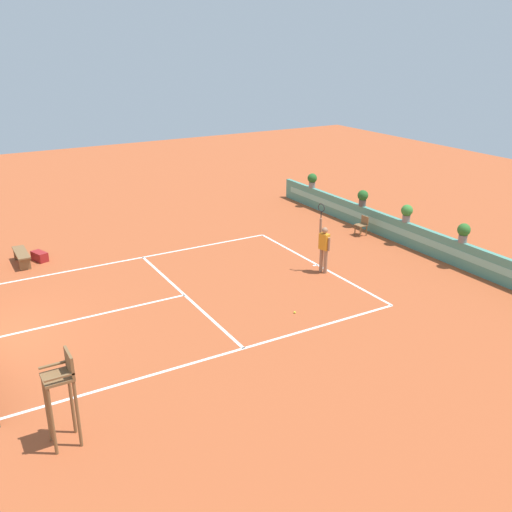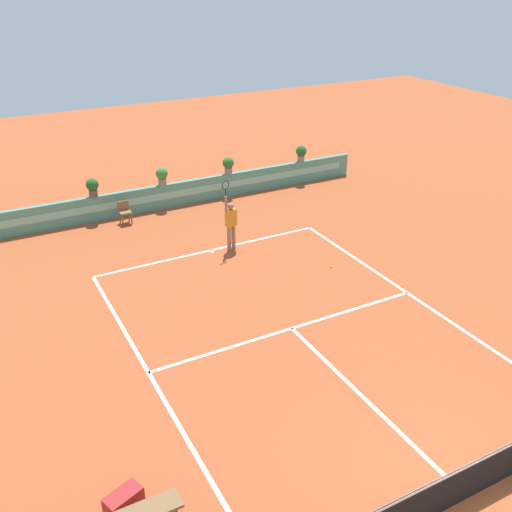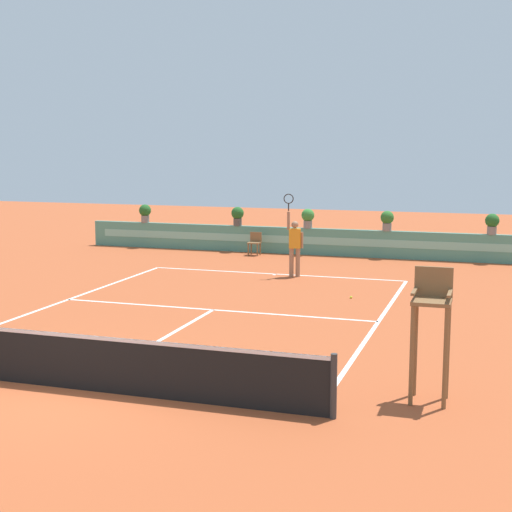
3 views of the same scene
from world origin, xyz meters
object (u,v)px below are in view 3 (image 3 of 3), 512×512
at_px(ball_kid_chair, 255,242).
at_px(tennis_player, 295,243).
at_px(tennis_ball_near_baseline, 351,297).
at_px(umpire_chair, 431,319).
at_px(potted_plant_centre, 308,217).
at_px(potted_plant_right, 387,219).
at_px(potted_plant_left, 238,215).
at_px(potted_plant_far_right, 492,223).
at_px(potted_plant_far_left, 145,212).

xyz_separation_m(ball_kid_chair, tennis_player, (2.60, -4.02, 0.57)).
xyz_separation_m(tennis_player, tennis_ball_near_baseline, (2.32, -2.79, -1.02)).
bearing_deg(tennis_player, umpire_chair, -64.22).
bearing_deg(potted_plant_centre, ball_kid_chair, -158.33).
height_order(potted_plant_right, potted_plant_left, same).
distance_m(umpire_chair, ball_kid_chair, 16.31).
relative_size(potted_plant_centre, potted_plant_left, 1.00).
bearing_deg(tennis_player, potted_plant_left, 126.69).
relative_size(tennis_ball_near_baseline, potted_plant_centre, 0.09).
relative_size(potted_plant_left, potted_plant_far_right, 1.00).
distance_m(tennis_player, potted_plant_far_right, 7.50).
distance_m(umpire_chair, potted_plant_left, 17.38).
bearing_deg(potted_plant_far_right, potted_plant_far_left, 180.00).
height_order(potted_plant_right, potted_plant_far_right, same).
bearing_deg(potted_plant_far_right, potted_plant_right, 180.00).
distance_m(tennis_player, potted_plant_left, 5.94).
xyz_separation_m(umpire_chair, ball_kid_chair, (-7.61, 14.39, -0.86)).
bearing_deg(potted_plant_far_right, potted_plant_left, 180.00).
distance_m(potted_plant_centre, potted_plant_right, 2.94).
bearing_deg(tennis_ball_near_baseline, potted_plant_far_right, 65.26).
relative_size(ball_kid_chair, potted_plant_far_left, 1.17).
bearing_deg(tennis_ball_near_baseline, umpire_chair, -70.44).
relative_size(tennis_ball_near_baseline, potted_plant_far_left, 0.09).
relative_size(tennis_ball_near_baseline, potted_plant_far_right, 0.09).
bearing_deg(potted_plant_centre, potted_plant_left, 180.00).
bearing_deg(potted_plant_left, ball_kid_chair, -38.03).
distance_m(tennis_player, potted_plant_far_left, 8.85).
xyz_separation_m(tennis_player, potted_plant_far_right, (5.79, 4.75, 0.36)).
xyz_separation_m(umpire_chair, potted_plant_centre, (-5.77, 15.13, 0.07)).
bearing_deg(tennis_ball_near_baseline, potted_plant_centre, 112.20).
distance_m(ball_kid_chair, potted_plant_left, 1.51).
bearing_deg(potted_plant_far_left, potted_plant_right, 0.00).
distance_m(umpire_chair, potted_plant_right, 15.39).
relative_size(potted_plant_right, potted_plant_left, 1.00).
bearing_deg(potted_plant_far_right, tennis_ball_near_baseline, -114.74).
height_order(tennis_player, potted_plant_left, tennis_player).
bearing_deg(potted_plant_left, tennis_ball_near_baseline, -52.18).
height_order(tennis_player, potted_plant_centre, tennis_player).
height_order(ball_kid_chair, tennis_ball_near_baseline, ball_kid_chair).
bearing_deg(tennis_ball_near_baseline, potted_plant_left, 127.82).
bearing_deg(potted_plant_centre, tennis_player, -80.88).
bearing_deg(potted_plant_right, potted_plant_centre, 180.00).
relative_size(ball_kid_chair, potted_plant_centre, 1.17).
bearing_deg(potted_plant_far_left, umpire_chair, -50.49).
height_order(tennis_player, potted_plant_right, tennis_player).
height_order(umpire_chair, tennis_player, tennis_player).
xyz_separation_m(potted_plant_far_left, potted_plant_left, (3.92, 0.00, 0.00)).
xyz_separation_m(ball_kid_chair, potted_plant_far_left, (-4.86, 0.73, 0.93)).
relative_size(potted_plant_centre, potted_plant_far_left, 1.00).
xyz_separation_m(tennis_ball_near_baseline, potted_plant_far_right, (3.48, 7.54, 1.38)).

